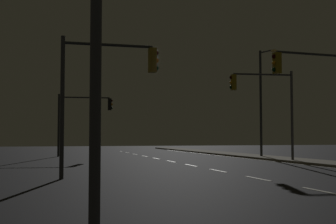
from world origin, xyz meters
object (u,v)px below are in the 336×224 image
(traffic_light_far_right, at_px, (106,79))
(street_lamp_median, at_px, (263,93))
(traffic_light_mid_left, at_px, (84,112))
(traffic_light_far_center, at_px, (321,83))
(traffic_light_near_left, at_px, (265,97))

(traffic_light_far_right, bearing_deg, street_lamp_median, 44.49)
(traffic_light_mid_left, bearing_deg, traffic_light_far_center, -61.87)
(traffic_light_far_right, height_order, street_lamp_median, street_lamp_median)
(traffic_light_mid_left, relative_size, traffic_light_near_left, 0.90)
(traffic_light_near_left, height_order, traffic_light_far_right, traffic_light_near_left)
(traffic_light_far_center, height_order, traffic_light_mid_left, traffic_light_far_center)
(traffic_light_mid_left, distance_m, traffic_light_far_right, 19.19)
(street_lamp_median, bearing_deg, traffic_light_near_left, -115.91)
(traffic_light_near_left, xyz_separation_m, street_lamp_median, (2.49, 5.14, 0.78))
(traffic_light_far_center, distance_m, traffic_light_far_right, 10.31)
(traffic_light_far_center, bearing_deg, traffic_light_near_left, 85.16)
(traffic_light_far_center, xyz_separation_m, street_lamp_median, (3.06, 11.78, 0.74))
(traffic_light_far_center, height_order, traffic_light_far_right, traffic_light_far_center)
(traffic_light_far_right, bearing_deg, traffic_light_near_left, 36.26)
(traffic_light_mid_left, distance_m, street_lamp_median, 14.10)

